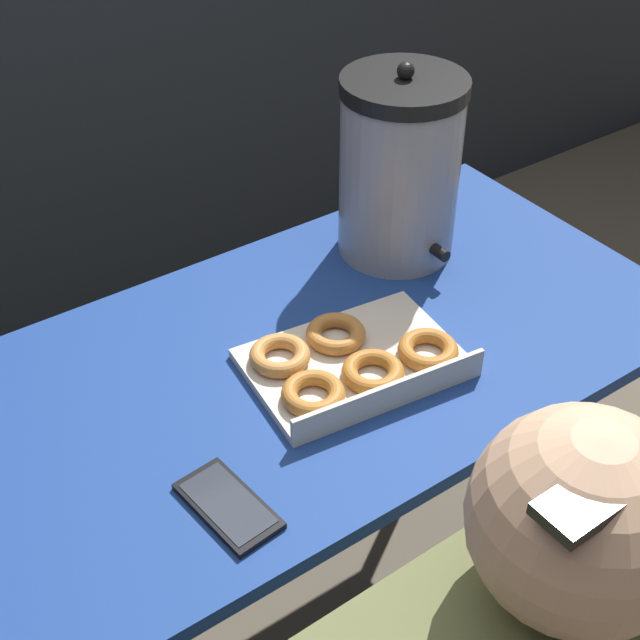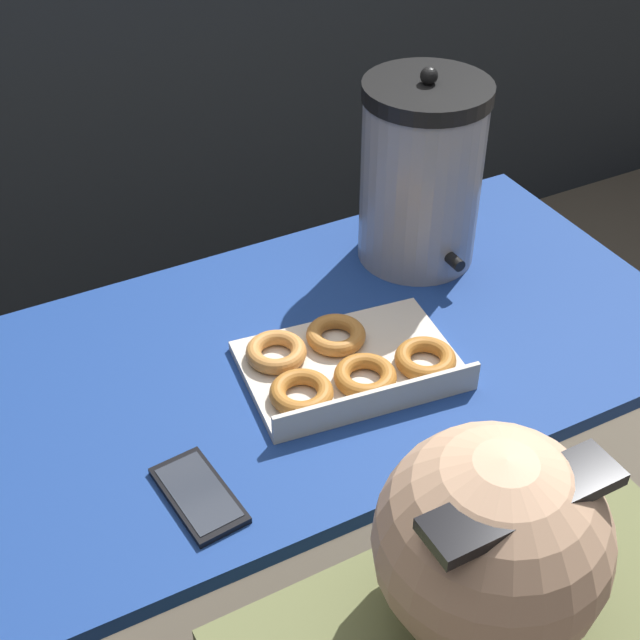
{
  "view_description": "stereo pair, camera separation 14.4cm",
  "coord_description": "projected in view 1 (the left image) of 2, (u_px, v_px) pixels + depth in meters",
  "views": [
    {
      "loc": [
        -0.64,
        -0.93,
        1.72
      ],
      "look_at": [
        0.01,
        0.0,
        0.82
      ],
      "focal_mm": 50.0,
      "sensor_mm": 36.0,
      "label": 1
    },
    {
      "loc": [
        -0.52,
        -1.0,
        1.72
      ],
      "look_at": [
        0.01,
        0.0,
        0.82
      ],
      "focal_mm": 50.0,
      "sensor_mm": 36.0,
      "label": 2
    }
  ],
  "objects": [
    {
      "name": "cell_phone",
      "position": [
        228.0,
        505.0,
        1.21
      ],
      "size": [
        0.09,
        0.17,
        0.01
      ],
      "rotation": [
        0.0,
        0.0,
        0.11
      ],
      "color": "black",
      "rests_on": "folding_table"
    },
    {
      "name": "coffee_urn",
      "position": [
        400.0,
        168.0,
        1.61
      ],
      "size": [
        0.23,
        0.25,
        0.37
      ],
      "color": "#939399",
      "rests_on": "folding_table"
    },
    {
      "name": "ground_plane",
      "position": [
        317.0,
        614.0,
        1.95
      ],
      "size": [
        12.0,
        12.0,
        0.0
      ],
      "primitive_type": "plane",
      "color": "brown"
    },
    {
      "name": "folding_table",
      "position": [
        316.0,
        375.0,
        1.51
      ],
      "size": [
        1.28,
        0.67,
        0.76
      ],
      "color": "navy",
      "rests_on": "ground"
    },
    {
      "name": "donut_box",
      "position": [
        351.0,
        362.0,
        1.43
      ],
      "size": [
        0.36,
        0.27,
        0.05
      ],
      "rotation": [
        0.0,
        0.0,
        -0.12
      ],
      "color": "beige",
      "rests_on": "folding_table"
    }
  ]
}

